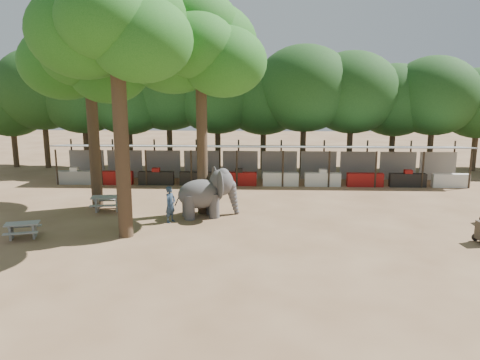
{
  "coord_description": "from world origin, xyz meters",
  "views": [
    {
      "loc": [
        -0.07,
        -17.84,
        6.71
      ],
      "look_at": [
        -1.0,
        5.0,
        2.0
      ],
      "focal_mm": 35.0,
      "sensor_mm": 36.0,
      "label": 1
    }
  ],
  "objects_px": {
    "elephant": "(208,193)",
    "picnic_table_near": "(23,228)",
    "yard_tree_left": "(87,55)",
    "yard_tree_back": "(198,46)",
    "yard_tree_center": "(113,22)",
    "handler": "(170,204)",
    "picnic_table_far": "(107,201)"
  },
  "relations": [
    {
      "from": "elephant",
      "to": "picnic_table_near",
      "type": "xyz_separation_m",
      "value": [
        -7.8,
        -3.87,
        -0.78
      ]
    },
    {
      "from": "yard_tree_left",
      "to": "yard_tree_back",
      "type": "distance_m",
      "value": 6.09
    },
    {
      "from": "yard_tree_center",
      "to": "elephant",
      "type": "xyz_separation_m",
      "value": [
        3.47,
        3.19,
        -7.97
      ]
    },
    {
      "from": "handler",
      "to": "picnic_table_far",
      "type": "height_order",
      "value": "handler"
    },
    {
      "from": "yard_tree_left",
      "to": "elephant",
      "type": "height_order",
      "value": "yard_tree_left"
    },
    {
      "from": "picnic_table_far",
      "to": "yard_tree_left",
      "type": "bearing_deg",
      "value": 123.52
    },
    {
      "from": "yard_tree_left",
      "to": "elephant",
      "type": "bearing_deg",
      "value": -15.67
    },
    {
      "from": "picnic_table_near",
      "to": "picnic_table_far",
      "type": "relative_size",
      "value": 0.95
    },
    {
      "from": "yard_tree_back",
      "to": "elephant",
      "type": "distance_m",
      "value": 7.36
    },
    {
      "from": "yard_tree_center",
      "to": "picnic_table_near",
      "type": "bearing_deg",
      "value": -171.03
    },
    {
      "from": "yard_tree_left",
      "to": "elephant",
      "type": "distance_m",
      "value": 9.67
    },
    {
      "from": "yard_tree_center",
      "to": "picnic_table_far",
      "type": "bearing_deg",
      "value": 117.38
    },
    {
      "from": "yard_tree_center",
      "to": "yard_tree_left",
      "type": "bearing_deg",
      "value": 120.96
    },
    {
      "from": "yard_tree_back",
      "to": "elephant",
      "type": "relative_size",
      "value": 3.4
    },
    {
      "from": "elephant",
      "to": "yard_tree_left",
      "type": "bearing_deg",
      "value": 146.54
    },
    {
      "from": "yard_tree_center",
      "to": "picnic_table_far",
      "type": "distance_m",
      "value": 9.75
    },
    {
      "from": "yard_tree_back",
      "to": "picnic_table_far",
      "type": "height_order",
      "value": "yard_tree_back"
    },
    {
      "from": "yard_tree_back",
      "to": "yard_tree_center",
      "type": "bearing_deg",
      "value": -126.86
    },
    {
      "from": "yard_tree_left",
      "to": "picnic_table_near",
      "type": "xyz_separation_m",
      "value": [
        -1.33,
        -5.69,
        -7.74
      ]
    },
    {
      "from": "elephant",
      "to": "picnic_table_far",
      "type": "relative_size",
      "value": 1.83
    },
    {
      "from": "yard_tree_center",
      "to": "yard_tree_back",
      "type": "xyz_separation_m",
      "value": [
        3.0,
        4.0,
        -0.67
      ]
    },
    {
      "from": "yard_tree_back",
      "to": "elephant",
      "type": "xyz_separation_m",
      "value": [
        0.47,
        -0.82,
        -7.3
      ]
    },
    {
      "from": "yard_tree_left",
      "to": "picnic_table_far",
      "type": "relative_size",
      "value": 6.05
    },
    {
      "from": "yard_tree_left",
      "to": "yard_tree_center",
      "type": "height_order",
      "value": "yard_tree_center"
    },
    {
      "from": "yard_tree_left",
      "to": "picnic_table_far",
      "type": "distance_m",
      "value": 7.8
    },
    {
      "from": "yard_tree_center",
      "to": "picnic_table_near",
      "type": "distance_m",
      "value": 9.78
    },
    {
      "from": "yard_tree_left",
      "to": "handler",
      "type": "height_order",
      "value": "yard_tree_left"
    },
    {
      "from": "yard_tree_back",
      "to": "handler",
      "type": "bearing_deg",
      "value": -122.96
    },
    {
      "from": "yard_tree_left",
      "to": "yard_tree_back",
      "type": "bearing_deg",
      "value": -9.46
    },
    {
      "from": "yard_tree_back",
      "to": "picnic_table_near",
      "type": "relative_size",
      "value": 6.59
    },
    {
      "from": "yard_tree_left",
      "to": "picnic_table_far",
      "type": "xyz_separation_m",
      "value": [
        0.96,
        -1.06,
        -7.67
      ]
    },
    {
      "from": "yard_tree_center",
      "to": "yard_tree_back",
      "type": "relative_size",
      "value": 1.06
    }
  ]
}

